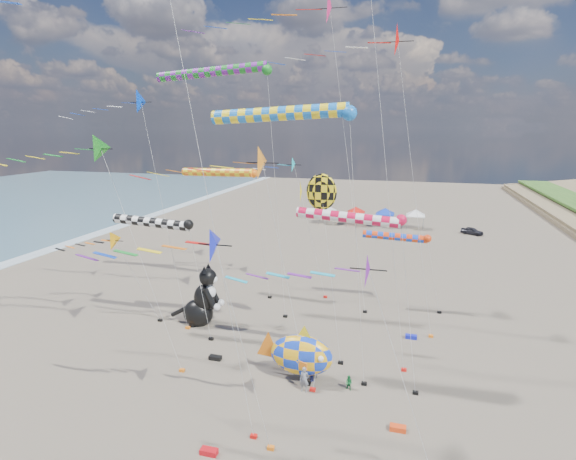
% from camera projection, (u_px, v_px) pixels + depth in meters
% --- Properties ---
extents(delta_kite_0, '(11.69, 2.36, 15.70)m').
position_uv_depth(delta_kite_0, '(252.00, 167.00, 27.43)').
color(delta_kite_0, orange).
rests_on(delta_kite_0, ground).
extents(delta_kite_1, '(9.69, 1.85, 11.33)m').
position_uv_depth(delta_kite_1, '(357.00, 280.00, 19.69)').
color(delta_kite_1, purple).
rests_on(delta_kite_1, ground).
extents(delta_kite_2, '(9.86, 1.86, 12.28)m').
position_uv_depth(delta_kite_2, '(195.00, 244.00, 22.23)').
color(delta_kite_2, '#1924D8').
rests_on(delta_kite_2, ground).
extents(delta_kite_3, '(16.30, 3.26, 28.09)m').
position_uv_depth(delta_kite_3, '(328.00, 6.00, 36.40)').
color(delta_kite_3, '#DE2267').
rests_on(delta_kite_3, ground).
extents(delta_kite_5, '(13.93, 2.60, 24.23)m').
position_uv_depth(delta_kite_5, '(381.00, 42.00, 32.63)').
color(delta_kite_5, '#F10E09').
rests_on(delta_kite_5, ground).
extents(delta_kite_7, '(10.38, 1.69, 13.96)m').
position_uv_depth(delta_kite_7, '(284.00, 169.00, 43.15)').
color(delta_kite_7, '#16C5D9').
rests_on(delta_kite_7, ground).
extents(delta_kite_8, '(10.99, 2.09, 19.71)m').
position_uv_depth(delta_kite_8, '(126.00, 105.00, 34.95)').
color(delta_kite_8, '#053FD7').
rests_on(delta_kite_8, ground).
extents(delta_kite_9, '(9.78, 1.90, 7.98)m').
position_uv_depth(delta_kite_9, '(107.00, 244.00, 39.11)').
color(delta_kite_9, '#EEA10E').
rests_on(delta_kite_9, ground).
extents(delta_kite_10, '(13.50, 2.07, 16.32)m').
position_uv_depth(delta_kite_10, '(87.00, 154.00, 29.50)').
color(delta_kite_10, '#197E1E').
rests_on(delta_kite_10, ground).
extents(windsock_0, '(10.23, 0.91, 17.86)m').
position_uv_depth(windsock_0, '(287.00, 115.00, 27.13)').
color(windsock_0, blue).
rests_on(windsock_0, ground).
extents(windsock_1, '(8.02, 0.68, 11.60)m').
position_uv_depth(windsock_1, '(353.00, 219.00, 27.22)').
color(windsock_1, red).
rests_on(windsock_1, ground).
extents(windsock_2, '(7.39, 0.72, 7.32)m').
position_uv_depth(windsock_2, '(399.00, 237.00, 40.55)').
color(windsock_2, red).
rests_on(windsock_2, ground).
extents(windsock_3, '(11.36, 0.86, 21.53)m').
position_uv_depth(windsock_3, '(216.00, 73.00, 37.06)').
color(windsock_3, '#178122').
rests_on(windsock_3, ground).
extents(windsock_4, '(8.06, 0.79, 9.77)m').
position_uv_depth(windsock_4, '(156.00, 223.00, 34.94)').
color(windsock_4, black).
rests_on(windsock_4, ground).
extents(windsock_5, '(9.15, 0.85, 12.81)m').
position_uv_depth(windsock_5, '(221.00, 173.00, 43.24)').
color(windsock_5, orange).
rests_on(windsock_5, ground).
extents(angelfish_kite, '(3.74, 3.02, 13.42)m').
position_uv_depth(angelfish_kite, '(319.00, 193.00, 32.02)').
color(angelfish_kite, yellow).
rests_on(angelfish_kite, ground).
extents(cat_inflatable, '(4.13, 2.27, 5.41)m').
position_uv_depth(cat_inflatable, '(201.00, 295.00, 38.20)').
color(cat_inflatable, black).
rests_on(cat_inflatable, ground).
extents(fish_inflatable, '(5.67, 2.26, 4.03)m').
position_uv_depth(fish_inflatable, '(301.00, 355.00, 29.73)').
color(fish_inflatable, blue).
rests_on(fish_inflatable, ground).
extents(person_adult, '(0.63, 0.42, 1.67)m').
position_uv_depth(person_adult, '(304.00, 380.00, 28.72)').
color(person_adult, slate).
rests_on(person_adult, ground).
extents(child_green, '(0.60, 0.55, 0.99)m').
position_uv_depth(child_green, '(349.00, 383.00, 28.96)').
color(child_green, '#1B7F3A').
rests_on(child_green, ground).
extents(child_blue, '(0.55, 0.58, 0.97)m').
position_uv_depth(child_blue, '(312.00, 375.00, 29.95)').
color(child_blue, '#2C37A2').
rests_on(child_blue, ground).
extents(kite_bag_0, '(0.90, 0.44, 0.30)m').
position_uv_depth(kite_bag_0, '(215.00, 358.00, 32.82)').
color(kite_bag_0, black).
rests_on(kite_bag_0, ground).
extents(kite_bag_1, '(0.90, 0.44, 0.30)m').
position_uv_depth(kite_bag_1, '(209.00, 452.00, 23.30)').
color(kite_bag_1, red).
rests_on(kite_bag_1, ground).
extents(kite_bag_2, '(0.90, 0.44, 0.30)m').
position_uv_depth(kite_bag_2, '(411.00, 337.00, 36.12)').
color(kite_bag_2, '#121ABB').
rests_on(kite_bag_2, ground).
extents(kite_bag_3, '(0.90, 0.44, 0.30)m').
position_uv_depth(kite_bag_3, '(398.00, 428.00, 25.12)').
color(kite_bag_3, '#EA3E13').
rests_on(kite_bag_3, ground).
extents(tent_row, '(19.20, 4.20, 3.80)m').
position_uv_depth(tent_row, '(370.00, 208.00, 76.78)').
color(tent_row, silver).
rests_on(tent_row, ground).
extents(parked_car, '(3.63, 2.84, 1.16)m').
position_uv_depth(parked_car, '(472.00, 231.00, 71.25)').
color(parked_car, '#26262D').
rests_on(parked_car, ground).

